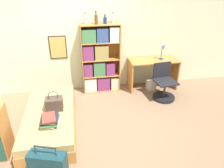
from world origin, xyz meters
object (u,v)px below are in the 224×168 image
Objects in this scene: bed at (50,119)px; book_stack_on_bed at (50,120)px; bookcase at (100,61)px; desk_lamp at (163,49)px; handbag at (54,103)px; desk at (153,68)px; bottle_clear at (105,20)px; bottle_brown at (96,19)px; waste_bin at (151,84)px; desk_chair at (164,88)px; bottle_green at (85,20)px; bottle_blue at (113,19)px.

book_stack_on_bed reaches higher than bed.
bookcase is 1.57m from desk_lamp.
desk is (2.35, 1.21, 0.03)m from handbag.
bottle_brown is at bearing -172.95° from bottle_clear.
bottle_clear reaches higher than desk.
bookcase reaches higher than desk.
bottle_brown is 1.41× the size of bottle_clear.
desk reaches higher than bed.
bookcase is 6.07× the size of waste_bin.
desk_chair is (-0.11, -0.55, -0.77)m from desk_lamp.
bottle_green is 0.24m from bottle_brown.
book_stack_on_bed is 1.37× the size of bottle_brown.
bottle_green is at bearing 158.57° from desk_chair.
bookcase reaches higher than desk_lamp.
bottle_clear is 0.24× the size of desk_chair.
bottle_blue reaches higher than book_stack_on_bed.
bookcase reaches higher than bed.
bottle_brown is 1.77m from desk_lamp.
desk_lamp is at bearing 25.17° from bed.
waste_bin is (1.35, -0.11, -1.65)m from bottle_brown.
handbag is 0.46× the size of desk_chair.
bottle_blue is 0.61× the size of desk_lamp.
bottle_brown is 0.21m from bottle_clear.
desk_chair is at bearing 24.12° from book_stack_on_bed.
book_stack_on_bed is at bearing -145.81° from waste_bin.
book_stack_on_bed is 2.75m from desk_chair.
bottle_clear reaches higher than book_stack_on_bed.
bottle_green is (0.84, 1.38, 1.58)m from bed.
bottle_green reaches higher than desk_lamp.
bottle_blue is at bearing 51.97° from book_stack_on_bed.
bed is 1.86m from bookcase.
bottle_brown is at bearing 157.93° from desk_chair.
bookcase is 1.02m from bottle_blue.
desk_lamp is 1.43× the size of waste_bin.
bottle_clear is at bearing -5.98° from bottle_green.
book_stack_on_bed is 2.40m from bottle_brown.
bottle_brown reaches higher than handbag.
waste_bin is at bearing -6.66° from bottle_green.
desk is (2.41, 1.66, 0.08)m from book_stack_on_bed.
handbag is at bearing -153.53° from waste_bin.
desk is at bearing 100.22° from desk_chair.
bed is at bearing -129.75° from bookcase.
desk is 4.42× the size of waste_bin.
desk reaches higher than book_stack_on_bed.
bottle_brown is (1.02, 1.73, 1.32)m from book_stack_on_bed.
bed is at bearing -133.56° from bottle_clear.
desk is 1.45× the size of desk_chair.
bottle_green reaches higher than desk.
bottle_clear is at bearing -166.97° from bottle_blue.
waste_bin is (-0.25, -0.06, -0.90)m from desk_lamp.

